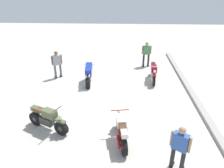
{
  "coord_description": "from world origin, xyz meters",
  "views": [
    {
      "loc": [
        9.91,
        0.85,
        5.5
      ],
      "look_at": [
        0.16,
        0.41,
        0.75
      ],
      "focal_mm": 34.76,
      "sensor_mm": 36.0,
      "label": 1
    }
  ],
  "objects": [
    {
      "name": "person_in_blue_shirt",
      "position": [
        4.75,
        2.67,
        0.94
      ],
      "size": [
        0.49,
        0.59,
        1.65
      ],
      "rotation": [
        0.0,
        0.0,
        2.57
      ],
      "color": "#262628",
      "rests_on": "ground"
    },
    {
      "name": "motorcycle_blue_sportbike",
      "position": [
        -1.5,
        -1.0,
        0.59
      ],
      "size": [
        1.96,
        0.7,
        1.14
      ],
      "rotation": [
        0.0,
        0.0,
        3.2
      ],
      "color": "black",
      "rests_on": "ground"
    },
    {
      "name": "motorcycle_maroon_cruiser",
      "position": [
        -2.0,
        2.77,
        0.52
      ],
      "size": [
        2.09,
        0.7,
        1.09
      ],
      "rotation": [
        0.0,
        0.0,
        6.22
      ],
      "color": "black",
      "rests_on": "ground"
    },
    {
      "name": "motorcycle_olive_vintage",
      "position": [
        2.92,
        -2.03,
        0.49
      ],
      "size": [
        1.05,
        1.83,
        1.07
      ],
      "rotation": [
        0.0,
        0.0,
        1.12
      ],
      "color": "black",
      "rests_on": "ground"
    },
    {
      "name": "motorcycle_cream_vintage",
      "position": [
        3.5,
        0.91,
        0.49
      ],
      "size": [
        1.95,
        0.7,
        1.07
      ],
      "rotation": [
        0.0,
        0.0,
        3.3
      ],
      "color": "black",
      "rests_on": "ground"
    },
    {
      "name": "curb_edge",
      "position": [
        0.0,
        4.6,
        0.07
      ],
      "size": [
        14.0,
        0.3,
        0.15
      ],
      "primitive_type": "cube",
      "color": "#9C978F",
      "rests_on": "ground"
    },
    {
      "name": "person_in_green_shirt",
      "position": [
        -4.38,
        2.56,
        0.98
      ],
      "size": [
        0.34,
        0.66,
        1.71
      ],
      "rotation": [
        0.0,
        0.0,
        0.1
      ],
      "color": "#262628",
      "rests_on": "ground"
    },
    {
      "name": "ground_plane",
      "position": [
        0.0,
        0.0,
        0.0
      ],
      "size": [
        40.0,
        40.0,
        0.0
      ],
      "primitive_type": "plane",
      "color": "#B7B2A8"
    },
    {
      "name": "person_in_gray_shirt",
      "position": [
        -2.18,
        -3.0,
        0.96
      ],
      "size": [
        0.49,
        0.6,
        1.68
      ],
      "rotation": [
        0.0,
        0.0,
        3.69
      ],
      "color": "#59595B",
      "rests_on": "ground"
    }
  ]
}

